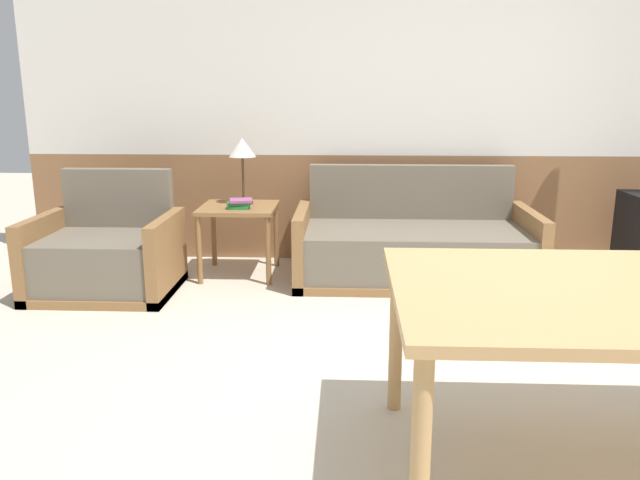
{
  "coord_description": "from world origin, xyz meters",
  "views": [
    {
      "loc": [
        -0.93,
        -2.54,
        1.4
      ],
      "look_at": [
        -1.09,
        1.09,
        0.53
      ],
      "focal_mm": 35.0,
      "sensor_mm": 36.0,
      "label": 1
    }
  ],
  "objects_px": {
    "armchair": "(107,257)",
    "table_lamp": "(242,152)",
    "dining_table": "(625,306)",
    "couch": "(414,247)",
    "side_table": "(239,217)"
  },
  "relations": [
    {
      "from": "couch",
      "to": "dining_table",
      "type": "relative_size",
      "value": 1.09
    },
    {
      "from": "couch",
      "to": "side_table",
      "type": "height_order",
      "value": "couch"
    },
    {
      "from": "armchair",
      "to": "side_table",
      "type": "distance_m",
      "value": 1.0
    },
    {
      "from": "side_table",
      "to": "couch",
      "type": "bearing_deg",
      "value": -2.16
    },
    {
      "from": "couch",
      "to": "side_table",
      "type": "xyz_separation_m",
      "value": [
        -1.33,
        0.05,
        0.22
      ]
    },
    {
      "from": "couch",
      "to": "table_lamp",
      "type": "distance_m",
      "value": 1.49
    },
    {
      "from": "table_lamp",
      "to": "couch",
      "type": "bearing_deg",
      "value": -6.55
    },
    {
      "from": "armchair",
      "to": "table_lamp",
      "type": "xyz_separation_m",
      "value": [
        0.89,
        0.57,
        0.69
      ]
    },
    {
      "from": "armchair",
      "to": "table_lamp",
      "type": "relative_size",
      "value": 1.89
    },
    {
      "from": "armchair",
      "to": "dining_table",
      "type": "bearing_deg",
      "value": -43.41
    },
    {
      "from": "couch",
      "to": "dining_table",
      "type": "xyz_separation_m",
      "value": [
        0.47,
        -2.48,
        0.42
      ]
    },
    {
      "from": "table_lamp",
      "to": "dining_table",
      "type": "distance_m",
      "value": 3.19
    },
    {
      "from": "side_table",
      "to": "dining_table",
      "type": "distance_m",
      "value": 3.11
    },
    {
      "from": "armchair",
      "to": "table_lamp",
      "type": "bearing_deg",
      "value": 26.88
    },
    {
      "from": "couch",
      "to": "side_table",
      "type": "bearing_deg",
      "value": 177.84
    }
  ]
}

